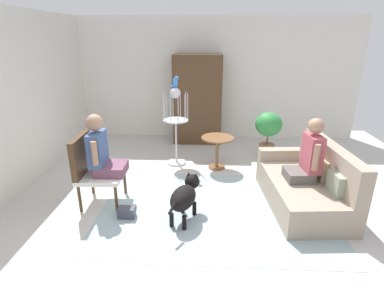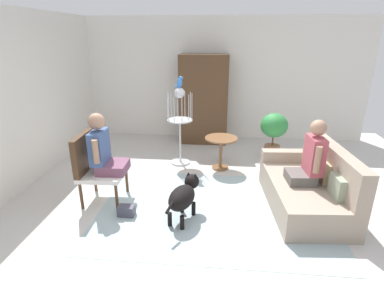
{
  "view_description": "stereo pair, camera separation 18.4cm",
  "coord_description": "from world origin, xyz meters",
  "px_view_note": "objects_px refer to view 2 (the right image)",
  "views": [
    {
      "loc": [
        -0.1,
        -3.79,
        2.31
      ],
      "look_at": [
        -0.3,
        0.04,
        0.9
      ],
      "focal_mm": 28.58,
      "sensor_mm": 36.0,
      "label": 1
    },
    {
      "loc": [
        0.09,
        -3.77,
        2.31
      ],
      "look_at": [
        -0.3,
        0.04,
        0.9
      ],
      "focal_mm": 28.58,
      "sensor_mm": 36.0,
      "label": 2
    }
  ],
  "objects_px": {
    "armoire_cabinet": "(204,100)",
    "dog": "(183,196)",
    "person_on_armchair": "(103,149)",
    "potted_plant": "(274,130)",
    "armchair": "(93,164)",
    "person_on_couch": "(311,158)",
    "bird_cage_stand": "(180,121)",
    "parrot": "(180,82)",
    "couch": "(309,188)",
    "round_end_table": "(221,147)",
    "handbag": "(126,211)"
  },
  "relations": [
    {
      "from": "bird_cage_stand",
      "to": "handbag",
      "type": "distance_m",
      "value": 2.08
    },
    {
      "from": "couch",
      "to": "handbag",
      "type": "distance_m",
      "value": 2.56
    },
    {
      "from": "bird_cage_stand",
      "to": "handbag",
      "type": "bearing_deg",
      "value": -104.44
    },
    {
      "from": "armchair",
      "to": "potted_plant",
      "type": "relative_size",
      "value": 1.1
    },
    {
      "from": "potted_plant",
      "to": "handbag",
      "type": "height_order",
      "value": "potted_plant"
    },
    {
      "from": "person_on_couch",
      "to": "person_on_armchair",
      "type": "bearing_deg",
      "value": -178.38
    },
    {
      "from": "couch",
      "to": "armoire_cabinet",
      "type": "relative_size",
      "value": 0.89
    },
    {
      "from": "dog",
      "to": "armoire_cabinet",
      "type": "xyz_separation_m",
      "value": [
        0.05,
        3.21,
        0.63
      ]
    },
    {
      "from": "armchair",
      "to": "parrot",
      "type": "relative_size",
      "value": 5.01
    },
    {
      "from": "person_on_armchair",
      "to": "parrot",
      "type": "distance_m",
      "value": 1.89
    },
    {
      "from": "potted_plant",
      "to": "armchair",
      "type": "bearing_deg",
      "value": -145.94
    },
    {
      "from": "armchair",
      "to": "person_on_armchair",
      "type": "distance_m",
      "value": 0.29
    },
    {
      "from": "couch",
      "to": "handbag",
      "type": "bearing_deg",
      "value": -168.89
    },
    {
      "from": "armoire_cabinet",
      "to": "handbag",
      "type": "relative_size",
      "value": 8.63
    },
    {
      "from": "armchair",
      "to": "handbag",
      "type": "xyz_separation_m",
      "value": [
        0.56,
        -0.38,
        -0.51
      ]
    },
    {
      "from": "person_on_couch",
      "to": "bird_cage_stand",
      "type": "bearing_deg",
      "value": 144.34
    },
    {
      "from": "armchair",
      "to": "person_on_couch",
      "type": "distance_m",
      "value": 3.03
    },
    {
      "from": "armchair",
      "to": "parrot",
      "type": "xyz_separation_m",
      "value": [
        1.06,
        1.5,
        0.96
      ]
    },
    {
      "from": "round_end_table",
      "to": "bird_cage_stand",
      "type": "height_order",
      "value": "bird_cage_stand"
    },
    {
      "from": "round_end_table",
      "to": "armoire_cabinet",
      "type": "xyz_separation_m",
      "value": [
        -0.42,
        1.52,
        0.55
      ]
    },
    {
      "from": "dog",
      "to": "armoire_cabinet",
      "type": "relative_size",
      "value": 0.42
    },
    {
      "from": "person_on_armchair",
      "to": "armoire_cabinet",
      "type": "bearing_deg",
      "value": 66.6
    },
    {
      "from": "armchair",
      "to": "bird_cage_stand",
      "type": "relative_size",
      "value": 0.7
    },
    {
      "from": "dog",
      "to": "potted_plant",
      "type": "xyz_separation_m",
      "value": [
        1.47,
        2.27,
        0.25
      ]
    },
    {
      "from": "armchair",
      "to": "armoire_cabinet",
      "type": "distance_m",
      "value": 3.19
    },
    {
      "from": "handbag",
      "to": "couch",
      "type": "bearing_deg",
      "value": 11.11
    },
    {
      "from": "handbag",
      "to": "person_on_armchair",
      "type": "bearing_deg",
      "value": 135.7
    },
    {
      "from": "person_on_armchair",
      "to": "potted_plant",
      "type": "height_order",
      "value": "person_on_armchair"
    },
    {
      "from": "armoire_cabinet",
      "to": "handbag",
      "type": "height_order",
      "value": "armoire_cabinet"
    },
    {
      "from": "armoire_cabinet",
      "to": "person_on_armchair",
      "type": "bearing_deg",
      "value": -113.4
    },
    {
      "from": "couch",
      "to": "parrot",
      "type": "relative_size",
      "value": 8.58
    },
    {
      "from": "potted_plant",
      "to": "armoire_cabinet",
      "type": "bearing_deg",
      "value": 146.49
    },
    {
      "from": "couch",
      "to": "armoire_cabinet",
      "type": "bearing_deg",
      "value": 121.44
    },
    {
      "from": "dog",
      "to": "parrot",
      "type": "relative_size",
      "value": 4.02
    },
    {
      "from": "round_end_table",
      "to": "parrot",
      "type": "xyz_separation_m",
      "value": [
        -0.76,
        0.18,
        1.12
      ]
    },
    {
      "from": "bird_cage_stand",
      "to": "couch",
      "type": "bearing_deg",
      "value": -34.53
    },
    {
      "from": "round_end_table",
      "to": "potted_plant",
      "type": "xyz_separation_m",
      "value": [
        1.0,
        0.58,
        0.17
      ]
    },
    {
      "from": "armchair",
      "to": "couch",
      "type": "bearing_deg",
      "value": 2.12
    },
    {
      "from": "person_on_couch",
      "to": "dog",
      "type": "height_order",
      "value": "person_on_couch"
    },
    {
      "from": "person_on_armchair",
      "to": "bird_cage_stand",
      "type": "height_order",
      "value": "bird_cage_stand"
    },
    {
      "from": "armchair",
      "to": "person_on_armchair",
      "type": "relative_size",
      "value": 1.18
    },
    {
      "from": "armchair",
      "to": "round_end_table",
      "type": "bearing_deg",
      "value": 36.16
    },
    {
      "from": "person_on_armchair",
      "to": "handbag",
      "type": "xyz_separation_m",
      "value": [
        0.39,
        -0.38,
        -0.73
      ]
    },
    {
      "from": "round_end_table",
      "to": "parrot",
      "type": "distance_m",
      "value": 1.36
    },
    {
      "from": "couch",
      "to": "bird_cage_stand",
      "type": "height_order",
      "value": "bird_cage_stand"
    },
    {
      "from": "round_end_table",
      "to": "potted_plant",
      "type": "height_order",
      "value": "potted_plant"
    },
    {
      "from": "couch",
      "to": "round_end_table",
      "type": "xyz_separation_m",
      "value": [
        -1.25,
        1.21,
        0.12
      ]
    },
    {
      "from": "dog",
      "to": "parrot",
      "type": "xyz_separation_m",
      "value": [
        -0.29,
        1.87,
        1.19
      ]
    },
    {
      "from": "round_end_table",
      "to": "armchair",
      "type": "bearing_deg",
      "value": -143.84
    },
    {
      "from": "armoire_cabinet",
      "to": "dog",
      "type": "bearing_deg",
      "value": -90.89
    }
  ]
}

